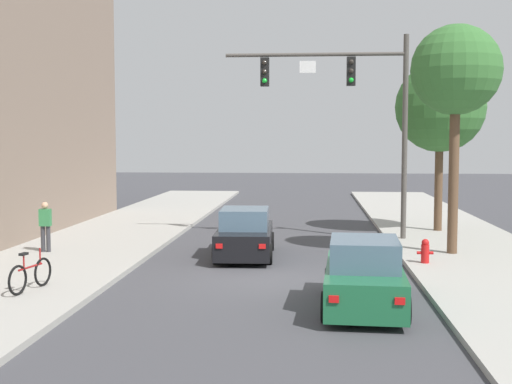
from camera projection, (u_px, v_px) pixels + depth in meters
name	position (u px, v px, depth m)	size (l,w,h in m)	color
ground_plane	(267.00, 280.00, 18.44)	(120.00, 120.00, 0.00)	#424247
sidewalk_left	(36.00, 273.00, 18.97)	(5.00, 60.00, 0.15)	#A8A59E
sidewalk_right	(512.00, 281.00, 17.91)	(5.00, 60.00, 0.15)	#A8A59E
traffic_signal_mast	(353.00, 98.00, 24.95)	(6.73, 0.38, 7.50)	#514C47
car_lead_black	(245.00, 235.00, 21.99)	(1.96, 4.30, 1.60)	black
car_following_green	(364.00, 277.00, 15.26)	(2.00, 4.32, 1.60)	#1E663D
pedestrian_sidewalk_left_walker	(45.00, 224.00, 22.09)	(0.36, 0.22, 1.64)	#333338
bicycle_leaning	(30.00, 275.00, 16.41)	(0.38, 1.75, 0.98)	black
fire_hydrant	(425.00, 251.00, 20.11)	(0.48, 0.24, 0.72)	red
street_tree_nearest	(456.00, 72.00, 21.45)	(2.87, 2.87, 7.31)	brown
street_tree_second	(440.00, 108.00, 27.03)	(3.58, 3.58, 6.75)	brown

